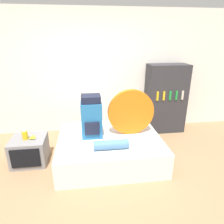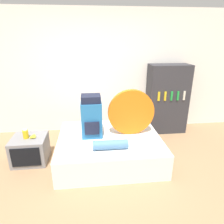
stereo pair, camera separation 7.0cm
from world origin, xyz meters
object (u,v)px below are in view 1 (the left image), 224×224
(backpack, at_px, (91,117))
(canister, at_px, (25,135))
(bookshelf, at_px, (165,99))
(tent_bag, at_px, (131,112))
(television, at_px, (30,150))
(sleeping_roll, at_px, (111,145))

(backpack, xyz_separation_m, canister, (-1.10, -0.02, -0.25))
(bookshelf, bearing_deg, tent_bag, -137.46)
(television, bearing_deg, backpack, 0.58)
(bookshelf, bearing_deg, television, -161.17)
(tent_bag, relative_size, television, 1.41)
(sleeping_roll, height_order, bookshelf, bookshelf)
(canister, xyz_separation_m, bookshelf, (2.77, 0.94, 0.22))
(television, relative_size, bookshelf, 0.38)
(canister, bearing_deg, sleeping_roll, -18.47)
(sleeping_roll, bearing_deg, bookshelf, 45.03)
(tent_bag, distance_m, bookshelf, 1.35)
(tent_bag, xyz_separation_m, sleeping_roll, (-0.41, -0.49, -0.33))
(tent_bag, bearing_deg, bookshelf, 42.54)
(sleeping_roll, bearing_deg, backpack, 119.33)
(backpack, distance_m, tent_bag, 0.68)
(backpack, bearing_deg, bookshelf, 28.94)
(canister, relative_size, bookshelf, 0.11)
(tent_bag, relative_size, bookshelf, 0.53)
(bookshelf, bearing_deg, canister, -161.15)
(canister, bearing_deg, backpack, 1.13)
(tent_bag, height_order, television, tent_bag)
(backpack, xyz_separation_m, bookshelf, (1.67, 0.92, -0.02))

